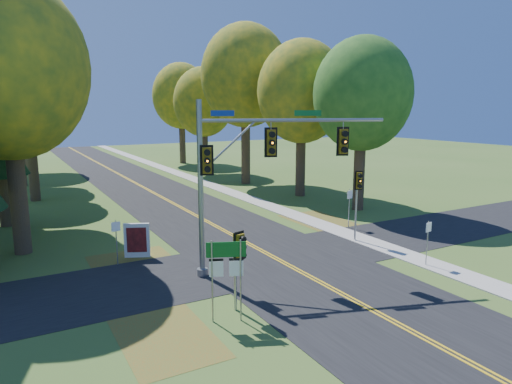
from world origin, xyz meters
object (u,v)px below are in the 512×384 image
route_sign_cluster (226,264)px  info_kiosk (137,240)px  traffic_mast (249,164)px  east_signal_pole (358,188)px

route_sign_cluster → info_kiosk: (-0.91, 8.73, -1.24)m
traffic_mast → east_signal_pole: size_ratio=2.02×
traffic_mast → info_kiosk: traffic_mast is taller
traffic_mast → route_sign_cluster: bearing=-109.3°
route_sign_cluster → info_kiosk: size_ratio=1.69×
route_sign_cluster → info_kiosk: route_sign_cluster is taller
traffic_mast → east_signal_pole: traffic_mast is taller
info_kiosk → route_sign_cluster: bearing=-59.4°
route_sign_cluster → traffic_mast: bearing=75.7°
route_sign_cluster → east_signal_pole: bearing=49.7°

